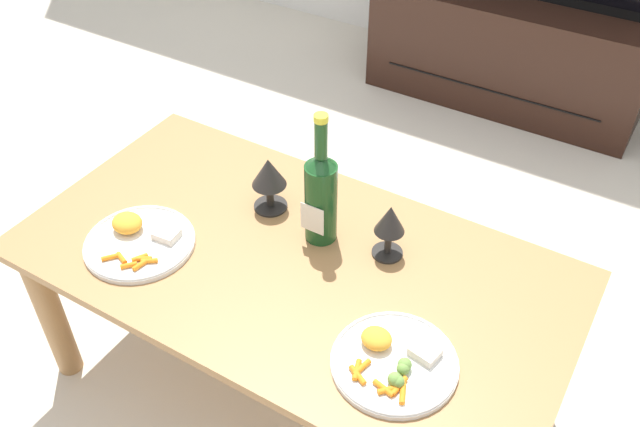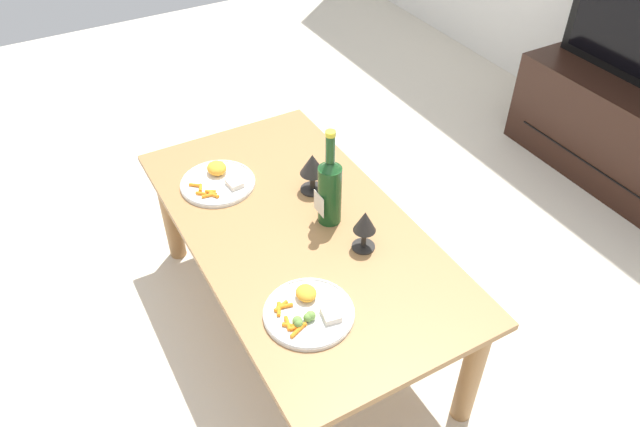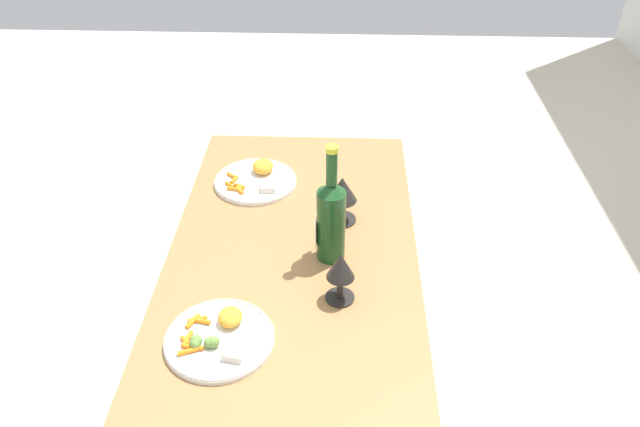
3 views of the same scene
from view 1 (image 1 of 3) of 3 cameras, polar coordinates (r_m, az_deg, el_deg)
The scene contains 8 objects.
ground_plane at distance 2.05m, azimuth -1.96°, elevation -14.06°, with size 6.40×6.40×0.00m, color beige.
dining_table at distance 1.72m, azimuth -2.28°, elevation -5.88°, with size 1.35×0.72×0.51m.
tv_stand at distance 3.25m, azimuth 15.70°, elevation 13.22°, with size 1.20×0.48×0.49m.
wine_bottle at distance 1.63m, azimuth 0.07°, elevation 1.67°, with size 0.08×0.08×0.36m.
goblet_left at distance 1.74m, azimuth -4.30°, elevation 3.20°, with size 0.09×0.09×0.15m.
goblet_right at distance 1.61m, azimuth 5.86°, elevation -0.77°, with size 0.08×0.08×0.15m.
dinner_plate_left at distance 1.75m, azimuth -14.92°, elevation -2.16°, with size 0.27×0.27×0.06m.
dinner_plate_right at distance 1.45m, azimuth 6.18°, elevation -12.14°, with size 0.27×0.27×0.05m.
Camera 1 is at (0.66, -0.97, 1.68)m, focal length 38.27 mm.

